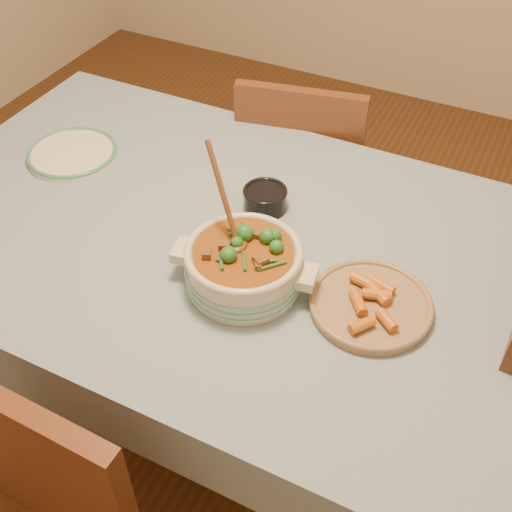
# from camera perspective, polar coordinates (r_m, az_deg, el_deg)

# --- Properties ---
(floor) EXTENTS (4.50, 4.50, 0.00)m
(floor) POSITION_cam_1_polar(r_m,az_deg,el_deg) (2.23, -3.09, -12.41)
(floor) COLOR #432A13
(floor) RESTS_ON ground
(dining_table) EXTENTS (1.68, 1.08, 0.76)m
(dining_table) POSITION_cam_1_polar(r_m,az_deg,el_deg) (1.72, -3.91, 0.08)
(dining_table) COLOR brown
(dining_table) RESTS_ON floor
(stew_casserole) EXTENTS (0.35, 0.30, 0.32)m
(stew_casserole) POSITION_cam_1_polar(r_m,az_deg,el_deg) (1.47, -1.11, -0.63)
(stew_casserole) COLOR beige
(stew_casserole) RESTS_ON dining_table
(white_plate) EXTENTS (0.28, 0.28, 0.02)m
(white_plate) POSITION_cam_1_polar(r_m,az_deg,el_deg) (1.98, -16.01, 8.76)
(white_plate) COLOR silver
(white_plate) RESTS_ON dining_table
(condiment_bowl) EXTENTS (0.15, 0.15, 0.06)m
(condiment_bowl) POSITION_cam_1_polar(r_m,az_deg,el_deg) (1.70, 0.81, 5.20)
(condiment_bowl) COLOR black
(condiment_bowl) RESTS_ON dining_table
(fried_plate) EXTENTS (0.34, 0.34, 0.05)m
(fried_plate) POSITION_cam_1_polar(r_m,az_deg,el_deg) (1.47, 10.18, -4.14)
(fried_plate) COLOR #936F51
(fried_plate) RESTS_ON dining_table
(chair_far) EXTENTS (0.49, 0.49, 0.88)m
(chair_far) POSITION_cam_1_polar(r_m,az_deg,el_deg) (2.29, 4.11, 7.35)
(chair_far) COLOR #5B311C
(chair_far) RESTS_ON floor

